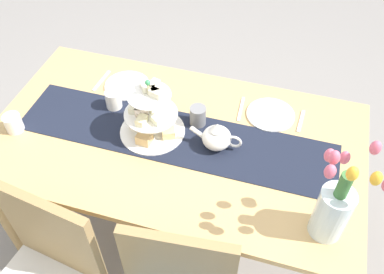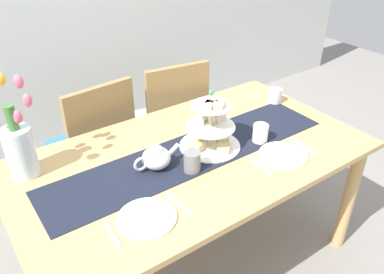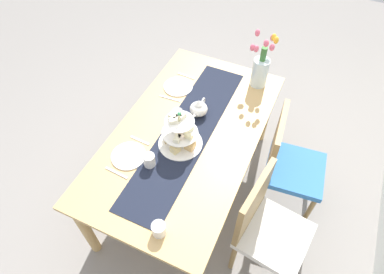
{
  "view_description": "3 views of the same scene",
  "coord_description": "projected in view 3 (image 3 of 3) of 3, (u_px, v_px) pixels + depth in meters",
  "views": [
    {
      "loc": [
        -0.45,
        1.22,
        2.14
      ],
      "look_at": [
        -0.09,
        0.03,
        0.78
      ],
      "focal_mm": 39.19,
      "sensor_mm": 36.0,
      "label": 1
    },
    {
      "loc": [
        -0.9,
        -1.28,
        1.78
      ],
      "look_at": [
        0.0,
        0.0,
        0.82
      ],
      "focal_mm": 36.83,
      "sensor_mm": 36.0,
      "label": 2
    },
    {
      "loc": [
        1.32,
        0.64,
        2.48
      ],
      "look_at": [
        0.07,
        0.07,
        0.79
      ],
      "focal_mm": 30.64,
      "sensor_mm": 36.0,
      "label": 3
    }
  ],
  "objects": [
    {
      "name": "tulip_vase",
      "position": [
        261.0,
        68.0,
        2.49
      ],
      "size": [
        0.22,
        0.19,
        0.46
      ],
      "color": "silver",
      "rests_on": "dining_table"
    },
    {
      "name": "dining_table",
      "position": [
        187.0,
        141.0,
        2.36
      ],
      "size": [
        1.71,
        0.95,
        0.72
      ],
      "color": "tan",
      "rests_on": "ground_plane"
    },
    {
      "name": "tiered_cake_stand",
      "position": [
        180.0,
        135.0,
        2.15
      ],
      "size": [
        0.3,
        0.3,
        0.3
      ],
      "color": "beige",
      "rests_on": "table_runner"
    },
    {
      "name": "dinner_plate_left",
      "position": [
        178.0,
        87.0,
        2.58
      ],
      "size": [
        0.23,
        0.23,
        0.01
      ],
      "primitive_type": "cylinder",
      "color": "white",
      "rests_on": "dining_table"
    },
    {
      "name": "fork_left",
      "position": [
        186.0,
        76.0,
        2.67
      ],
      "size": [
        0.02,
        0.15,
        0.01
      ],
      "primitive_type": "cube",
      "rotation": [
        0.0,
        0.0,
        -0.05
      ],
      "color": "silver",
      "rests_on": "dining_table"
    },
    {
      "name": "dinner_plate_right",
      "position": [
        129.0,
        156.0,
        2.16
      ],
      "size": [
        0.23,
        0.23,
        0.01
      ],
      "primitive_type": "cylinder",
      "color": "white",
      "rests_on": "dining_table"
    },
    {
      "name": "fork_right",
      "position": [
        140.0,
        140.0,
        2.24
      ],
      "size": [
        0.03,
        0.15,
        0.01
      ],
      "primitive_type": "cube",
      "rotation": [
        0.0,
        0.0,
        -0.07
      ],
      "color": "silver",
      "rests_on": "dining_table"
    },
    {
      "name": "cream_jug",
      "position": [
        159.0,
        229.0,
        1.8
      ],
      "size": [
        0.08,
        0.08,
        0.08
      ],
      "primitive_type": "cylinder",
      "color": "white",
      "rests_on": "dining_table"
    },
    {
      "name": "ground_plane",
      "position": [
        188.0,
        186.0,
        2.85
      ],
      "size": [
        8.0,
        8.0,
        0.0
      ],
      "primitive_type": "plane",
      "color": "gray"
    },
    {
      "name": "knife_left",
      "position": [
        170.0,
        98.0,
        2.5
      ],
      "size": [
        0.02,
        0.17,
        0.01
      ],
      "primitive_type": "cube",
      "rotation": [
        0.0,
        0.0,
        0.06
      ],
      "color": "silver",
      "rests_on": "dining_table"
    },
    {
      "name": "chair_left",
      "position": [
        287.0,
        162.0,
        2.4
      ],
      "size": [
        0.46,
        0.46,
        0.91
      ],
      "color": "olive",
      "rests_on": "ground_plane"
    },
    {
      "name": "chair_right",
      "position": [
        266.0,
        226.0,
        2.08
      ],
      "size": [
        0.47,
        0.47,
        0.91
      ],
      "color": "olive",
      "rests_on": "ground_plane"
    },
    {
      "name": "mug_grey",
      "position": [
        178.0,
        115.0,
        2.32
      ],
      "size": [
        0.08,
        0.08,
        0.09
      ],
      "primitive_type": "cylinder",
      "color": "slate",
      "rests_on": "table_runner"
    },
    {
      "name": "teapot",
      "position": [
        199.0,
        108.0,
        2.35
      ],
      "size": [
        0.24,
        0.13,
        0.14
      ],
      "color": "white",
      "rests_on": "table_runner"
    },
    {
      "name": "mug_white_text",
      "position": [
        149.0,
        160.0,
        2.08
      ],
      "size": [
        0.08,
        0.08,
        0.09
      ],
      "primitive_type": "cylinder",
      "color": "white",
      "rests_on": "dining_table"
    },
    {
      "name": "table_runner",
      "position": [
        187.0,
        132.0,
        2.29
      ],
      "size": [
        1.47,
        0.32,
        0.0
      ],
      "primitive_type": "cube",
      "color": "black",
      "rests_on": "dining_table"
    },
    {
      "name": "knife_right",
      "position": [
        117.0,
        173.0,
        2.07
      ],
      "size": [
        0.03,
        0.17,
        0.01
      ],
      "primitive_type": "cube",
      "rotation": [
        0.0,
        0.0,
        -0.07
      ],
      "color": "silver",
      "rests_on": "dining_table"
    }
  ]
}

